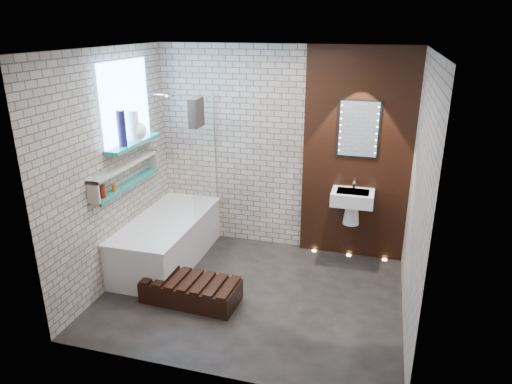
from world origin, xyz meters
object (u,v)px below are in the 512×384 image
(bathtub, at_px, (168,240))
(walnut_step, at_px, (191,291))
(washbasin, at_px, (352,202))
(bath_screen, at_px, (205,156))
(led_mirror, at_px, (359,129))

(bathtub, relative_size, walnut_step, 1.69)
(bathtub, bearing_deg, washbasin, 16.01)
(bath_screen, relative_size, washbasin, 2.41)
(washbasin, bearing_deg, bath_screen, -174.22)
(bath_screen, xyz_separation_m, led_mirror, (1.82, 0.34, 0.37))
(washbasin, bearing_deg, walnut_step, -138.44)
(washbasin, height_order, walnut_step, washbasin)
(bath_screen, bearing_deg, walnut_step, -77.22)
(washbasin, distance_m, led_mirror, 0.88)
(bath_screen, height_order, walnut_step, bath_screen)
(bath_screen, distance_m, walnut_step, 1.69)
(led_mirror, relative_size, walnut_step, 0.68)
(bathtub, xyz_separation_m, bath_screen, (0.35, 0.44, 0.99))
(walnut_step, bearing_deg, led_mirror, 44.67)
(washbasin, bearing_deg, led_mirror, 90.00)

